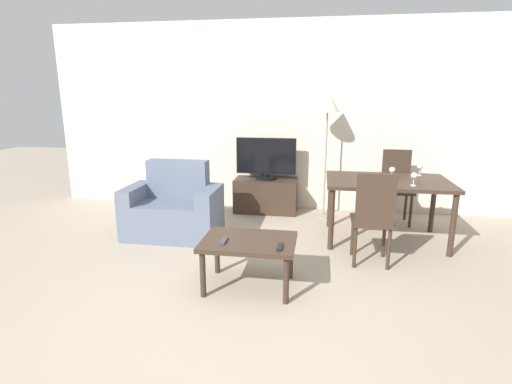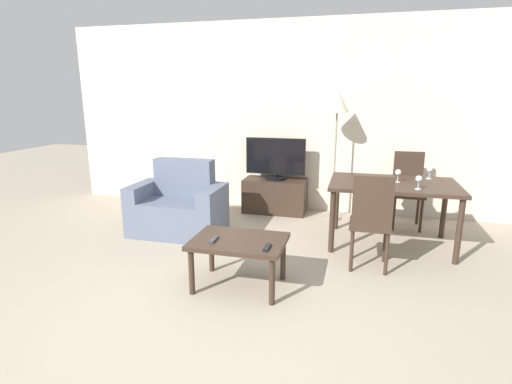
{
  "view_description": "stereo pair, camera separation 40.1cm",
  "coord_description": "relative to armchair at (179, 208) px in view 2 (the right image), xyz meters",
  "views": [
    {
      "loc": [
        0.64,
        -2.49,
        1.71
      ],
      "look_at": [
        -0.04,
        1.68,
        0.65
      ],
      "focal_mm": 28.0,
      "sensor_mm": 36.0,
      "label": 1
    },
    {
      "loc": [
        1.03,
        -2.4,
        1.71
      ],
      "look_at": [
        -0.04,
        1.68,
        0.65
      ],
      "focal_mm": 28.0,
      "sensor_mm": 36.0,
      "label": 2
    }
  ],
  "objects": [
    {
      "name": "wine_glass_center",
      "position": [
        2.73,
        -0.04,
        0.52
      ],
      "size": [
        0.07,
        0.07,
        0.15
      ],
      "color": "silver",
      "rests_on": "dining_table"
    },
    {
      "name": "dining_chair_far",
      "position": [
        2.75,
        1.01,
        0.21
      ],
      "size": [
        0.4,
        0.4,
        0.97
      ],
      "color": "#38281E",
      "rests_on": "ground_plane"
    },
    {
      "name": "dining_chair_near",
      "position": [
        2.27,
        -0.53,
        0.21
      ],
      "size": [
        0.4,
        0.4,
        0.97
      ],
      "color": "#38281E",
      "rests_on": "ground_plane"
    },
    {
      "name": "floor_lamp",
      "position": [
        1.8,
        1.07,
        1.18
      ],
      "size": [
        0.31,
        0.31,
        1.74
      ],
      "color": "gray",
      "rests_on": "ground_plane"
    },
    {
      "name": "coffee_table",
      "position": [
        1.14,
        -1.18,
        0.07
      ],
      "size": [
        0.82,
        0.59,
        0.45
      ],
      "color": "#38281E",
      "rests_on": "ground_plane"
    },
    {
      "name": "armchair",
      "position": [
        0.0,
        0.0,
        0.0
      ],
      "size": [
        1.11,
        0.67,
        0.9
      ],
      "color": "slate",
      "rests_on": "ground_plane"
    },
    {
      "name": "wall_back",
      "position": [
        1.09,
        1.46,
        1.03
      ],
      "size": [
        6.83,
        0.06,
        2.7
      ],
      "color": "beige",
      "rests_on": "ground_plane"
    },
    {
      "name": "remote_secondary",
      "position": [
        0.94,
        -1.27,
        0.14
      ],
      "size": [
        0.04,
        0.15,
        0.02
      ],
      "color": "#38383D",
      "rests_on": "coffee_table"
    },
    {
      "name": "tv",
      "position": [
        0.97,
        1.17,
        0.47
      ],
      "size": [
        0.85,
        0.3,
        0.59
      ],
      "color": "black",
      "rests_on": "tv_stand"
    },
    {
      "name": "wine_glass_right",
      "position": [
        2.92,
        0.54,
        0.52
      ],
      "size": [
        0.07,
        0.07,
        0.15
      ],
      "color": "silver",
      "rests_on": "dining_table"
    },
    {
      "name": "ground_plane",
      "position": [
        1.09,
        -1.94,
        -0.32
      ],
      "size": [
        18.0,
        18.0,
        0.0
      ],
      "primitive_type": "plane",
      "color": "tan"
    },
    {
      "name": "remote_primary",
      "position": [
        1.43,
        -1.33,
        0.14
      ],
      "size": [
        0.04,
        0.15,
        0.02
      ],
      "color": "black",
      "rests_on": "coffee_table"
    },
    {
      "name": "wine_glass_left",
      "position": [
        2.55,
        0.26,
        0.52
      ],
      "size": [
        0.07,
        0.07,
        0.15
      ],
      "color": "silver",
      "rests_on": "dining_table"
    },
    {
      "name": "tv_stand",
      "position": [
        0.97,
        1.17,
        -0.07
      ],
      "size": [
        0.9,
        0.43,
        0.49
      ],
      "color": "#38281E",
      "rests_on": "ground_plane"
    },
    {
      "name": "dining_table",
      "position": [
        2.51,
        0.24,
        0.33
      ],
      "size": [
        1.38,
        0.92,
        0.73
      ],
      "color": "#38281E",
      "rests_on": "ground_plane"
    }
  ]
}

